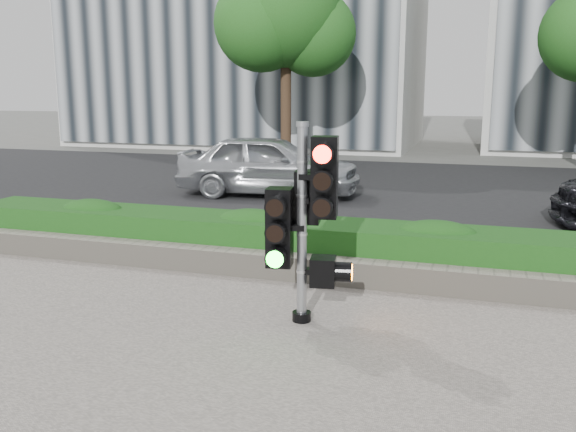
{
  "coord_description": "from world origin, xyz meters",
  "views": [
    {
      "loc": [
        2.0,
        -5.8,
        2.58
      ],
      "look_at": [
        -0.03,
        0.6,
        1.19
      ],
      "focal_mm": 38.0,
      "sensor_mm": 36.0,
      "label": 1
    }
  ],
  "objects": [
    {
      "name": "tree_left",
      "position": [
        -4.52,
        14.56,
        5.04
      ],
      "size": [
        4.61,
        4.03,
        7.34
      ],
      "color": "black",
      "rests_on": "ground"
    },
    {
      "name": "car_silver",
      "position": [
        -2.96,
        8.33,
        0.78
      ],
      "size": [
        4.63,
        2.25,
        1.52
      ],
      "primitive_type": "imported",
      "rotation": [
        0.0,
        0.0,
        1.67
      ],
      "color": "#B3B6BB",
      "rests_on": "road"
    },
    {
      "name": "curb",
      "position": [
        0.0,
        3.15,
        0.06
      ],
      "size": [
        60.0,
        0.25,
        0.12
      ],
      "primitive_type": "cube",
      "color": "gray",
      "rests_on": "ground"
    },
    {
      "name": "road",
      "position": [
        0.0,
        10.0,
        0.01
      ],
      "size": [
        60.0,
        13.0,
        0.02
      ],
      "primitive_type": "cube",
      "color": "black",
      "rests_on": "ground"
    },
    {
      "name": "hedge",
      "position": [
        0.0,
        2.55,
        0.37
      ],
      "size": [
        12.0,
        1.0,
        0.68
      ],
      "primitive_type": "cube",
      "color": "#2C7423",
      "rests_on": "sidewalk"
    },
    {
      "name": "traffic_signal",
      "position": [
        0.21,
        0.48,
        1.26
      ],
      "size": [
        0.8,
        0.63,
        2.23
      ],
      "rotation": [
        0.0,
        0.0,
        0.16
      ],
      "color": "black",
      "rests_on": "sidewalk"
    },
    {
      "name": "stone_wall",
      "position": [
        0.0,
        1.9,
        0.2
      ],
      "size": [
        12.0,
        0.32,
        0.34
      ],
      "primitive_type": "cube",
      "color": "gray",
      "rests_on": "sidewalk"
    },
    {
      "name": "ground",
      "position": [
        0.0,
        0.0,
        0.0
      ],
      "size": [
        120.0,
        120.0,
        0.0
      ],
      "primitive_type": "plane",
      "color": "#51514C",
      "rests_on": "ground"
    }
  ]
}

